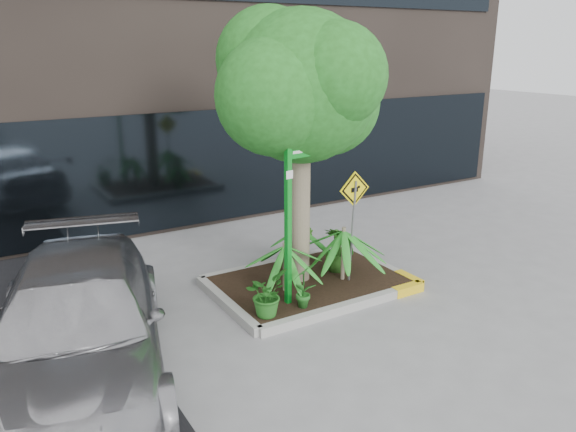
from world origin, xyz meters
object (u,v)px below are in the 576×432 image
cattle_sign (353,208)px  parked_car (79,326)px  tree (301,87)px  street_sign_post (289,201)px

cattle_sign → parked_car: bearing=-175.3°
tree → cattle_sign: tree is taller
street_sign_post → parked_car: bearing=177.4°
parked_car → cattle_sign: size_ratio=2.60×
parked_car → street_sign_post: 3.45m
street_sign_post → cattle_sign: (1.33, 0.09, -0.34)m
tree → parked_car: bearing=-165.7°
street_sign_post → cattle_sign: 1.37m
street_sign_post → cattle_sign: street_sign_post is taller
tree → cattle_sign: (0.70, -0.58, -1.97)m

